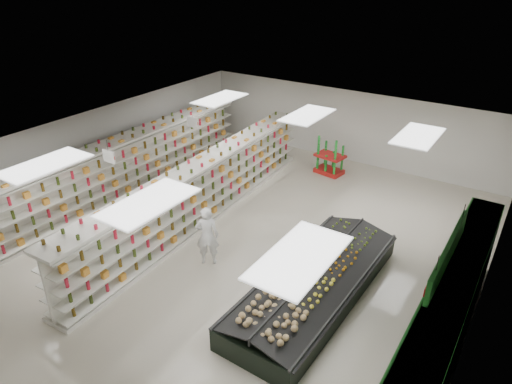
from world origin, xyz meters
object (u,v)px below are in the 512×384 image
Objects in this scene: soda_endcap at (330,157)px; shopper_background at (214,163)px; gondola_left at (121,170)px; gondola_center at (202,193)px; produce_island at (315,283)px; shopper_main at (207,236)px.

shopper_background is at bearing -139.79° from soda_endcap.
gondola_center is at bearing 4.61° from gondola_left.
soda_endcap is at bearing 112.42° from produce_island.
gondola_left is 2.05× the size of produce_island.
shopper_background is at bearing 56.09° from gondola_left.
soda_endcap is 7.94m from shopper_main.
shopper_background is at bearing 118.05° from gondola_center.
gondola_left reaches higher than shopper_main.
gondola_left is 1.04× the size of gondola_center.
gondola_center is at bearing -79.53° from shopper_main.
gondola_left reaches higher than gondola_center.
produce_island is (8.96, -1.29, -0.61)m from gondola_left.
gondola_center is 8.32× the size of soda_endcap.
gondola_left is 3.79m from gondola_center.
soda_endcap is (2.07, 5.97, -0.27)m from gondola_center.
shopper_main is at bearing -16.45° from gondola_left.
gondola_center is 1.97× the size of produce_island.
soda_endcap is at bearing 67.94° from gondola_center.
gondola_left is 8.85× the size of shopper_background.
soda_endcap is at bearing -22.43° from shopper_background.
shopper_main is at bearing -116.57° from shopper_background.
gondola_center is 5.45m from produce_island.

